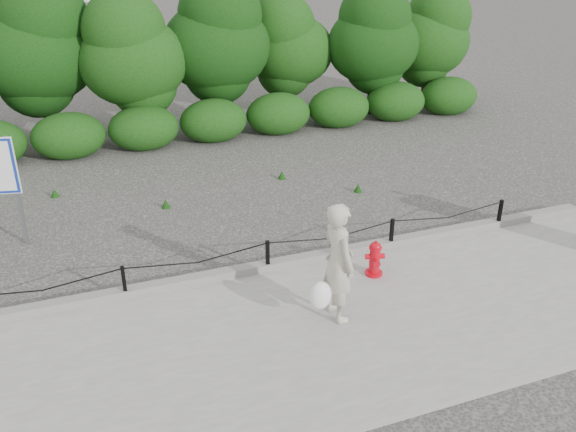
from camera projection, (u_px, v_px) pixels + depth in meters
The scene contains 7 objects.
ground at pixel (268, 274), 10.99m from camera, with size 90.00×90.00×0.00m, color #2D2B28.
sidewalk at pixel (310, 336), 9.28m from camera, with size 14.00×4.00×0.08m, color gray.
curb at pixel (267, 266), 10.96m from camera, with size 14.00×0.22×0.14m, color slate.
chain_barrier at pixel (268, 252), 10.79m from camera, with size 10.06×0.06×0.60m.
treeline at pixel (181, 49), 17.63m from camera, with size 20.11×3.53×4.46m.
fire_hydrant at pixel (375, 259), 10.69m from camera, with size 0.38×0.39×0.66m.
pedestrian at pixel (337, 264), 9.27m from camera, with size 0.79×0.75×1.96m.
Camera 1 is at (-2.97, -8.97, 5.71)m, focal length 38.00 mm.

